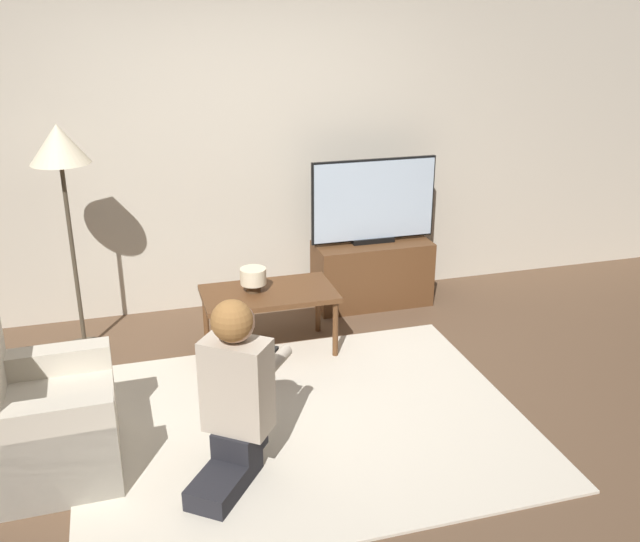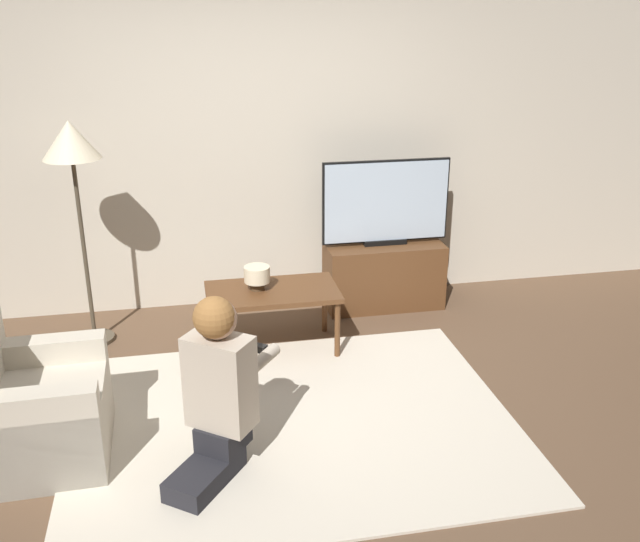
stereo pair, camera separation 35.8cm
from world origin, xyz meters
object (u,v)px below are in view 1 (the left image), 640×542
(person_kneeling, at_px, (235,388))
(tv, at_px, (374,201))
(table_lamp, at_px, (253,278))
(coffee_table, at_px, (269,298))
(floor_lamp, at_px, (61,160))
(armchair, at_px, (39,424))

(person_kneeling, bearing_deg, tv, -89.95)
(table_lamp, bearing_deg, coffee_table, -13.57)
(coffee_table, distance_m, table_lamp, 0.18)
(floor_lamp, height_order, armchair, floor_lamp)
(tv, relative_size, floor_lamp, 0.63)
(coffee_table, xyz_separation_m, person_kneeling, (-0.46, -1.32, 0.10))
(person_kneeling, relative_size, table_lamp, 5.45)
(floor_lamp, bearing_deg, table_lamp, -17.40)
(floor_lamp, xyz_separation_m, armchair, (-0.17, -1.41, -1.09))
(coffee_table, bearing_deg, armchair, -144.79)
(armchair, distance_m, person_kneeling, 1.06)
(floor_lamp, relative_size, person_kneeling, 1.64)
(tv, xyz_separation_m, table_lamp, (-1.09, -0.58, -0.31))
(floor_lamp, relative_size, armchair, 1.86)
(coffee_table, relative_size, table_lamp, 5.10)
(floor_lamp, bearing_deg, tv, 5.44)
(armchair, xyz_separation_m, person_kneeling, (0.99, -0.30, 0.22))
(tv, xyz_separation_m, coffee_table, (-0.99, -0.61, -0.46))
(tv, relative_size, coffee_table, 1.10)
(floor_lamp, height_order, person_kneeling, floor_lamp)
(coffee_table, relative_size, person_kneeling, 0.94)
(tv, height_order, table_lamp, tv)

